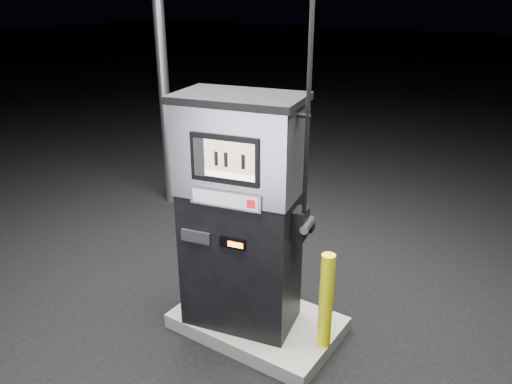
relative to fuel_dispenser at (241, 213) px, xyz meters
The scene contains 5 objects.
ground 1.31m from the fuel_dispenser, 41.73° to the left, with size 80.00×80.00×0.00m, color black.
pump_island 1.23m from the fuel_dispenser, 41.73° to the left, with size 1.60×1.00×0.15m, color slate.
fuel_dispenser is the anchor object (origin of this frame).
bollard_left 0.81m from the fuel_dispenser, behind, with size 0.12×0.12×0.94m, color #FBF50D.
bollard_right 1.10m from the fuel_dispenser, ahead, with size 0.13×0.13×0.94m, color #FBF50D.
Camera 1 is at (2.29, -3.48, 3.20)m, focal length 35.00 mm.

